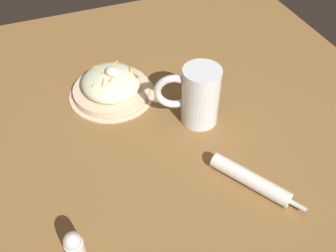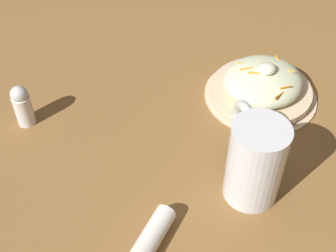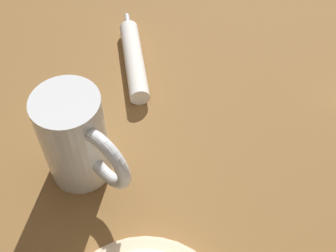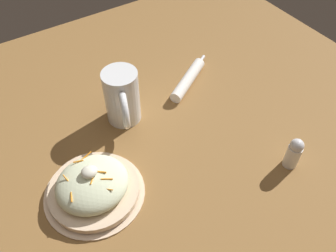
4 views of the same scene
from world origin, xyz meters
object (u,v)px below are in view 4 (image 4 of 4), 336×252
salad_plate (92,185)px  salt_shaker (294,153)px  napkin_roll (188,79)px  beer_mug (122,100)px

salad_plate → salt_shaker: size_ratio=2.59×
salad_plate → napkin_roll: (-0.40, -0.19, -0.01)m
beer_mug → salt_shaker: size_ratio=1.73×
salad_plate → napkin_roll: bearing=-154.2°
salt_shaker → napkin_roll: bearing=-84.4°
salad_plate → napkin_roll: size_ratio=1.17×
beer_mug → napkin_roll: size_ratio=0.78×
napkin_roll → salad_plate: bearing=25.8°
salad_plate → salt_shaker: bearing=156.8°
beer_mug → napkin_roll: 0.24m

